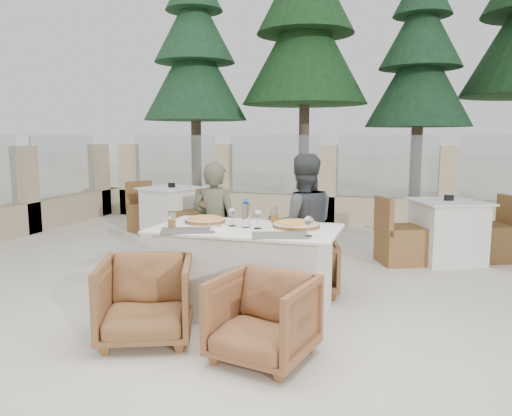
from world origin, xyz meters
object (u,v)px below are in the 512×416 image
(water_bottle, at_px, (246,213))
(diner_right, at_px, (302,227))
(wine_glass_near, at_px, (258,218))
(bg_table_a, at_px, (172,212))
(beer_glass_right, at_px, (275,214))
(olive_dish, at_px, (218,227))
(wine_glass_centre, at_px, (232,216))
(beer_glass_left, at_px, (172,219))
(armchair_near_left, at_px, (146,300))
(armchair_far_left, at_px, (237,253))
(pizza_right, at_px, (296,224))
(dining_table, at_px, (246,270))
(bg_table_b, at_px, (447,231))
(wine_glass_corner, at_px, (309,225))
(armchair_near_right, at_px, (263,318))
(diner_left, at_px, (215,227))
(armchair_far_right, at_px, (307,266))
(pizza_left, at_px, (205,220))

(water_bottle, bearing_deg, diner_right, 55.81)
(wine_glass_near, bearing_deg, bg_table_a, 127.93)
(beer_glass_right, distance_m, olive_dish, 0.62)
(wine_glass_centre, relative_size, beer_glass_left, 1.32)
(armchair_near_left, height_order, diner_right, diner_right)
(wine_glass_near, xyz_separation_m, armchair_far_left, (-0.47, 0.81, -0.53))
(water_bottle, bearing_deg, pizza_right, 17.22)
(dining_table, height_order, wine_glass_near, wine_glass_near)
(water_bottle, xyz_separation_m, bg_table_a, (-2.17, 2.90, -0.51))
(olive_dish, relative_size, bg_table_b, 0.07)
(wine_glass_corner, relative_size, armchair_near_right, 0.28)
(armchair_near_left, bearing_deg, wine_glass_near, 27.43)
(armchair_far_left, bearing_deg, diner_left, 66.66)
(armchair_far_right, bearing_deg, pizza_left, 18.49)
(diner_right, distance_m, bg_table_b, 2.40)
(dining_table, height_order, wine_glass_corner, wine_glass_corner)
(diner_left, bearing_deg, pizza_right, 156.58)
(olive_dish, bearing_deg, bg_table_b, 52.65)
(dining_table, relative_size, pizza_right, 3.89)
(water_bottle, relative_size, beer_glass_right, 1.72)
(armchair_far_left, distance_m, armchair_far_right, 0.77)
(wine_glass_near, distance_m, armchair_far_right, 0.99)
(wine_glass_centre, height_order, wine_glass_corner, same)
(armchair_far_left, relative_size, bg_table_b, 0.45)
(wine_glass_near, height_order, olive_dish, wine_glass_near)
(beer_glass_left, height_order, diner_left, diner_left)
(pizza_left, bearing_deg, diner_right, 28.25)
(water_bottle, distance_m, armchair_near_right, 1.13)
(beer_glass_right, bearing_deg, diner_right, 49.00)
(pizza_right, xyz_separation_m, olive_dish, (-0.61, -0.31, -0.00))
(armchair_near_left, xyz_separation_m, diner_left, (0.04, 1.34, 0.34))
(dining_table, relative_size, wine_glass_centre, 8.70)
(pizza_left, relative_size, wine_glass_near, 2.00)
(pizza_right, xyz_separation_m, armchair_far_right, (-0.01, 0.58, -0.53))
(dining_table, xyz_separation_m, pizza_left, (-0.44, 0.13, 0.41))
(pizza_left, xyz_separation_m, diner_left, (-0.07, 0.41, -0.14))
(dining_table, height_order, beer_glass_right, beer_glass_right)
(dining_table, xyz_separation_m, beer_glass_right, (0.17, 0.33, 0.46))
(armchair_far_right, height_order, armchair_near_left, armchair_near_left)
(wine_glass_corner, xyz_separation_m, diner_right, (-0.21, 0.79, -0.16))
(armchair_near_left, bearing_deg, armchair_near_right, -25.90)
(wine_glass_corner, relative_size, diner_right, 0.13)
(wine_glass_corner, relative_size, armchair_near_left, 0.26)
(beer_glass_left, height_order, beer_glass_right, beer_glass_right)
(pizza_right, xyz_separation_m, wine_glass_centre, (-0.55, -0.11, 0.07))
(water_bottle, relative_size, wine_glass_centre, 1.37)
(water_bottle, xyz_separation_m, beer_glass_left, (-0.62, -0.19, -0.06))
(pizza_right, relative_size, wine_glass_centre, 2.23)
(armchair_far_left, xyz_separation_m, bg_table_b, (2.18, 1.69, 0.05))
(pizza_right, distance_m, diner_right, 0.45)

